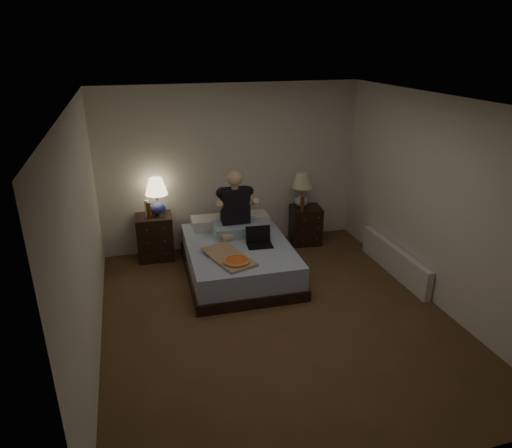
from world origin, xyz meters
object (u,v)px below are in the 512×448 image
object	(u,v)px
person	(236,204)
nightstand_left	(155,237)
bed	(239,259)
water_bottle	(147,209)
beer_bottle_left	(149,210)
radiator	(394,260)
lamp_right	(302,190)
nightstand_right	(305,225)
beer_bottle_right	(302,204)
pizza_box	(237,262)
laptop	(260,238)
lamp_left	(157,197)
soda_can	(161,213)

from	to	relation	value
person	nightstand_left	bearing A→B (deg)	157.30
bed	water_bottle	size ratio (longest dim) A/B	7.37
beer_bottle_left	radiator	size ratio (longest dim) A/B	0.14
person	bed	bearing A→B (deg)	-96.62
bed	water_bottle	xyz separation A→B (m)	(-1.15, 0.84, 0.57)
lamp_right	bed	bearing A→B (deg)	-146.68
nightstand_right	water_bottle	size ratio (longest dim) A/B	2.41
nightstand_left	beer_bottle_right	xyz separation A→B (m)	(2.23, -0.26, 0.38)
pizza_box	radiator	bearing A→B (deg)	-18.65
nightstand_right	laptop	bearing A→B (deg)	-131.99
bed	beer_bottle_right	distance (m)	1.40
bed	person	distance (m)	0.78
nightstand_left	lamp_left	size ratio (longest dim) A/B	1.20
nightstand_left	radiator	size ratio (longest dim) A/B	0.42
beer_bottle_right	soda_can	bearing A→B (deg)	174.79
soda_can	radiator	xyz separation A→B (m)	(3.07, -1.39, -0.52)
nightstand_right	beer_bottle_left	bearing A→B (deg)	-173.52
water_bottle	pizza_box	xyz separation A→B (m)	(0.98, -1.42, -0.30)
lamp_right	lamp_left	bearing A→B (deg)	178.44
lamp_right	person	world-z (taller)	person
bed	lamp_right	bearing A→B (deg)	35.09
nightstand_left	water_bottle	size ratio (longest dim) A/B	2.70
water_bottle	nightstand_right	bearing A→B (deg)	-1.81
bed	pizza_box	world-z (taller)	pizza_box
lamp_left	bed	bearing A→B (deg)	-41.05
beer_bottle_right	laptop	bearing A→B (deg)	-140.48
nightstand_right	lamp_left	bearing A→B (deg)	-175.55
soda_can	beer_bottle_left	world-z (taller)	beer_bottle_left
soda_can	beer_bottle_left	bearing A→B (deg)	-174.16
lamp_left	soda_can	size ratio (longest dim) A/B	5.60
nightstand_left	water_bottle	distance (m)	0.47
lamp_left	water_bottle	distance (m)	0.22
water_bottle	person	bearing A→B (deg)	-21.96
beer_bottle_right	laptop	distance (m)	1.18
water_bottle	soda_can	world-z (taller)	water_bottle
beer_bottle_right	radiator	xyz separation A→B (m)	(0.93, -1.19, -0.52)
laptop	radiator	world-z (taller)	laptop
soda_can	laptop	bearing A→B (deg)	-37.30
lamp_left	water_bottle	xyz separation A→B (m)	(-0.15, -0.03, -0.16)
lamp_right	soda_can	bearing A→B (deg)	-179.93
lamp_left	lamp_right	xyz separation A→B (m)	(2.22, -0.06, -0.07)
bed	soda_can	xyz separation A→B (m)	(-0.97, 0.80, 0.49)
water_bottle	soda_can	xyz separation A→B (m)	(0.18, -0.03, -0.07)
lamp_left	soda_can	bearing A→B (deg)	-66.28
nightstand_right	beer_bottle_left	world-z (taller)	beer_bottle_left
lamp_left	person	size ratio (longest dim) A/B	0.60
water_bottle	soda_can	distance (m)	0.20
nightstand_left	laptop	xyz separation A→B (m)	(1.33, -1.00, 0.24)
bed	nightstand_right	xyz separation A→B (m)	(1.29, 0.76, 0.07)
bed	laptop	world-z (taller)	laptop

